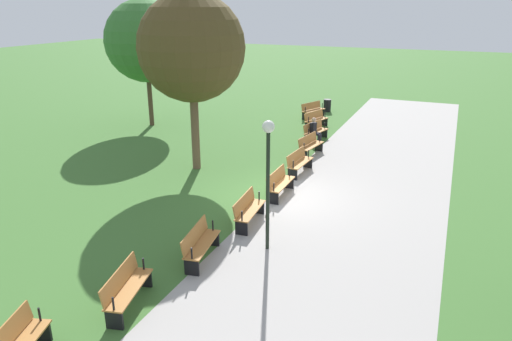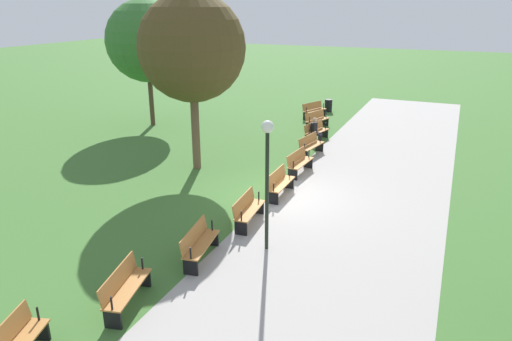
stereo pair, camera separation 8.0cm
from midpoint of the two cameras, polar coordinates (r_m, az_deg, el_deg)
name	(u,v)px [view 1 (the left image)]	position (r m, az deg, el deg)	size (l,w,h in m)	color
ground_plane	(281,196)	(16.31, 2.94, -3.09)	(120.00, 120.00, 0.00)	#3D6B2D
path_paving	(354,207)	(15.70, 11.68, -4.43)	(38.78, 5.78, 0.01)	#A39E99
bench_0	(313,110)	(27.73, 6.85, 7.37)	(1.73, 1.08, 0.89)	#B27538
bench_1	(316,119)	(25.35, 7.19, 6.20)	(1.74, 0.97, 0.89)	#B27538
bench_2	(315,131)	(22.99, 7.12, 4.81)	(1.74, 0.85, 0.89)	#B27538
bench_3	(310,145)	(20.65, 6.51, 3.12)	(1.73, 0.73, 0.89)	#B27538
bench_4	(299,162)	(18.36, 5.15, 1.05)	(1.71, 0.60, 0.89)	#B27538
bench_5	(280,183)	(16.16, 2.75, -1.52)	(1.68, 0.47, 0.89)	#B27538
bench_6	(248,209)	(14.11, -1.12, -4.75)	(1.71, 0.60, 0.89)	#B27538
bench_7	(200,243)	(12.31, -7.05, -8.79)	(1.73, 0.73, 0.89)	#B27538
bench_8	(126,288)	(10.88, -15.77, -13.59)	(1.74, 0.85, 0.89)	#B27538
person_seated	(315,129)	(22.65, 7.10, 5.02)	(0.42, 0.57, 1.20)	black
tree_0	(191,48)	(18.19, -8.01, 14.59)	(4.07, 4.07, 6.80)	brown
tree_1	(146,41)	(25.85, -13.40, 15.12)	(4.25, 4.25, 6.61)	#4C3828
lamp_post	(268,161)	(11.92, 1.29, 1.22)	(0.32, 0.32, 3.58)	black
trash_bin	(327,105)	(29.50, 8.61, 7.86)	(0.46, 0.46, 0.76)	black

